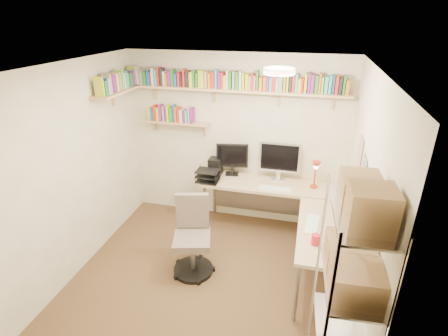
# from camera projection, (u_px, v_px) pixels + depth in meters

# --- Properties ---
(ground) EXTENTS (3.20, 3.20, 0.00)m
(ground) POSITION_uv_depth(u_px,v_px,m) (208.00, 276.00, 4.29)
(ground) COLOR #4C3620
(ground) RESTS_ON ground
(room_shell) EXTENTS (3.24, 3.04, 2.52)m
(room_shell) POSITION_uv_depth(u_px,v_px,m) (205.00, 160.00, 3.66)
(room_shell) COLOR beige
(room_shell) RESTS_ON ground
(wall_shelves) EXTENTS (3.12, 1.09, 0.80)m
(wall_shelves) POSITION_uv_depth(u_px,v_px,m) (202.00, 89.00, 4.71)
(wall_shelves) COLOR tan
(wall_shelves) RESTS_ON ground
(corner_desk) EXTENTS (2.09, 2.01, 1.34)m
(corner_desk) POSITION_uv_depth(u_px,v_px,m) (275.00, 192.00, 4.68)
(corner_desk) COLOR #CDB885
(corner_desk) RESTS_ON ground
(office_chair) EXTENTS (0.54, 0.54, 0.99)m
(office_chair) POSITION_uv_depth(u_px,v_px,m) (193.00, 241.00, 4.27)
(office_chair) COLOR black
(office_chair) RESTS_ON ground
(wire_rack) EXTENTS (0.44, 0.83, 2.04)m
(wire_rack) POSITION_uv_depth(u_px,v_px,m) (354.00, 257.00, 2.42)
(wire_rack) COLOR silver
(wire_rack) RESTS_ON ground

